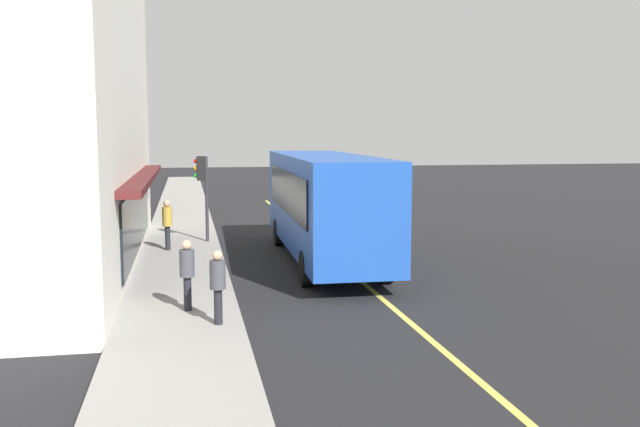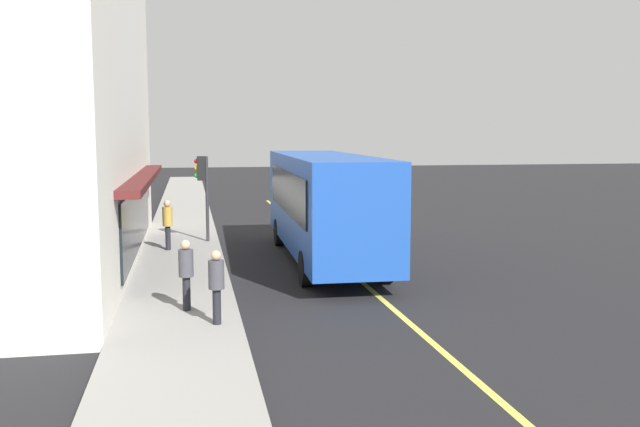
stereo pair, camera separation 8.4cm
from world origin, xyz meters
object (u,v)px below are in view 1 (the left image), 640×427
object	(u,v)px
car_silver	(316,194)
pedestrian_at_corner	(218,280)
pedestrian_mid_block	(187,269)
traffic_light	(202,178)
bus	(324,202)
pedestrian_by_curb	(167,220)

from	to	relation	value
car_silver	pedestrian_at_corner	xyz separation A→B (m)	(-23.90, 6.64, 0.36)
car_silver	pedestrian_mid_block	world-z (taller)	pedestrian_mid_block
traffic_light	pedestrian_at_corner	distance (m)	11.62
pedestrian_mid_block	traffic_light	bearing A→B (deg)	-3.38
bus	car_silver	distance (m)	16.77
bus	traffic_light	distance (m)	5.64
traffic_light	pedestrian_by_curb	size ratio (longest dim) A/B	1.83
traffic_light	car_silver	size ratio (longest dim) A/B	0.73
pedestrian_at_corner	traffic_light	bearing A→B (deg)	0.16
car_silver	pedestrian_mid_block	xyz separation A→B (m)	(-22.61, 7.28, 0.39)
car_silver	pedestrian_by_curb	size ratio (longest dim) A/B	2.50
bus	traffic_light	world-z (taller)	bus
car_silver	pedestrian_mid_block	distance (m)	23.76
traffic_light	pedestrian_mid_block	distance (m)	10.35
bus	pedestrian_at_corner	distance (m)	8.39
bus	pedestrian_at_corner	world-z (taller)	bus
bus	pedestrian_mid_block	xyz separation A→B (m)	(-6.13, 4.44, -0.85)
pedestrian_mid_block	pedestrian_by_curb	size ratio (longest dim) A/B	0.94
traffic_light	pedestrian_at_corner	size ratio (longest dim) A/B	2.00
pedestrian_by_curb	pedestrian_mid_block	bearing A→B (deg)	-175.58
pedestrian_at_corner	pedestrian_by_curb	bearing A→B (deg)	7.53
car_silver	pedestrian_at_corner	size ratio (longest dim) A/B	2.73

